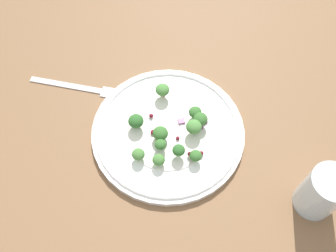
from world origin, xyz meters
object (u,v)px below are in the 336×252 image
Objects in this scene: broccoli_floret_1 at (194,127)px; broccoli_floret_0 at (200,119)px; water_glass at (322,192)px; broccoli_floret_2 at (195,157)px; fork at (80,87)px; plate at (168,131)px.

broccoli_floret_0 is at bearing 178.22° from broccoli_floret_1.
broccoli_floret_1 is at bearing -87.59° from water_glass.
broccoli_floret_1 is (2.09, -0.07, 0.12)cm from broccoli_floret_0.
water_glass is at bearing 87.26° from broccoli_floret_0.
broccoli_floret_1 is 1.32× the size of broccoli_floret_2.
broccoli_floret_2 is 0.12× the size of fork.
broccoli_floret_0 is 23.34cm from water_glass.
broccoli_floret_2 is 20.97cm from water_glass.
fork is (3.79, -24.54, -3.20)cm from broccoli_floret_1.
fork is at bearing -84.31° from water_glass.
plate reaches higher than fork.
fork is at bearing -91.65° from broccoli_floret_2.
broccoli_floret_1 is at bearing 117.33° from plate.
water_glass reaches higher than broccoli_floret_2.
broccoli_floret_0 is 25.48cm from fork.
broccoli_floret_1 reaches higher than broccoli_floret_2.
broccoli_floret_0 is at bearing 103.45° from fork.
plate is 2.93× the size of water_glass.
broccoli_floret_2 is at bearing 88.35° from fork.
broccoli_floret_1 is at bearing 98.78° from fork.
broccoli_floret_1 reaches higher than plate.
water_glass is (1.11, 23.27, 1.48)cm from broccoli_floret_0.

